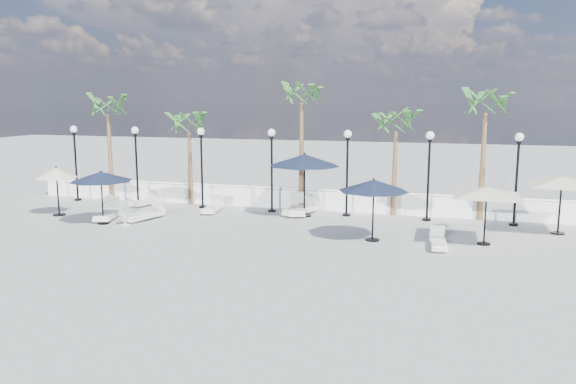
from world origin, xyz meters
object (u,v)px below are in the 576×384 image
(lounger_1, at_px, (108,213))
(parasol_cream_small, at_px, (56,174))
(parasol_navy_left, at_px, (101,177))
(parasol_navy_right, at_px, (374,186))
(lounger_5, at_px, (438,242))
(lounger_4, at_px, (301,209))
(parasol_cream_sq_b, at_px, (562,177))
(parasol_cream_sq_a, at_px, (487,187))
(lounger_3, at_px, (146,201))
(lounger_6, at_px, (297,208))
(lounger_0, at_px, (144,214))
(lounger_2, at_px, (213,207))
(parasol_navy_mid, at_px, (305,160))

(lounger_1, height_order, parasol_cream_small, parasol_cream_small)
(parasol_navy_left, bearing_deg, parasol_navy_right, 1.53)
(lounger_5, relative_size, parasol_navy_left, 0.67)
(lounger_4, xyz_separation_m, parasol_cream_sq_b, (10.55, -0.80, 1.99))
(parasol_cream_sq_a, bearing_deg, parasol_navy_right, -172.28)
(lounger_3, xyz_separation_m, lounger_5, (13.99, -4.21, -0.01))
(parasol_cream_sq_b, bearing_deg, lounger_3, 177.52)
(lounger_3, distance_m, parasol_cream_small, 4.39)
(parasol_cream_sq_a, bearing_deg, parasol_cream_sq_b, 40.96)
(lounger_6, bearing_deg, lounger_0, -168.63)
(lounger_3, bearing_deg, lounger_5, -2.31)
(lounger_4, bearing_deg, lounger_6, -160.70)
(parasol_cream_small, bearing_deg, parasol_navy_left, -17.88)
(lounger_2, height_order, lounger_6, lounger_6)
(lounger_3, bearing_deg, lounger_2, 6.04)
(lounger_1, bearing_deg, parasol_navy_right, -18.64)
(lounger_5, distance_m, parasol_cream_sq_b, 5.95)
(parasol_cream_sq_a, bearing_deg, lounger_2, 166.99)
(parasol_navy_mid, xyz_separation_m, parasol_cream_small, (-10.66, -2.87, -0.61))
(lounger_1, distance_m, parasol_navy_mid, 8.88)
(lounger_3, height_order, parasol_navy_left, parasol_navy_left)
(lounger_5, relative_size, parasol_cream_sq_a, 0.38)
(lounger_5, relative_size, parasol_cream_small, 0.78)
(lounger_1, relative_size, parasol_cream_small, 0.99)
(lounger_0, xyz_separation_m, lounger_5, (12.34, -1.25, -0.04))
(lounger_2, relative_size, lounger_6, 0.83)
(lounger_3, bearing_deg, parasol_navy_right, -3.71)
(lounger_5, height_order, parasol_navy_left, parasol_navy_left)
(parasol_cream_sq_b, bearing_deg, lounger_2, 179.09)
(lounger_5, xyz_separation_m, parasol_cream_small, (-16.53, 1.04, 1.69))
(parasol_navy_left, height_order, parasol_cream_sq_a, parasol_navy_left)
(lounger_0, relative_size, parasol_navy_mid, 0.66)
(parasol_cream_sq_a, bearing_deg, lounger_0, 178.71)
(lounger_6, bearing_deg, parasol_cream_sq_b, -18.99)
(lounger_4, bearing_deg, lounger_5, -14.40)
(parasol_navy_right, xyz_separation_m, parasol_cream_small, (-14.16, 0.64, -0.16))
(parasol_cream_sq_a, bearing_deg, parasol_navy_mid, 158.17)
(lounger_3, xyz_separation_m, parasol_navy_right, (11.62, -3.81, 1.84))
(parasol_cream_sq_a, xyz_separation_m, parasol_cream_small, (-18.10, 0.11, -0.18))
(lounger_0, relative_size, lounger_2, 1.11)
(parasol_navy_left, bearing_deg, parasol_cream_sq_a, 3.15)
(lounger_3, xyz_separation_m, parasol_cream_sq_a, (15.56, -3.27, 1.86))
(lounger_5, relative_size, parasol_navy_mid, 0.54)
(lounger_4, bearing_deg, lounger_0, -134.38)
(lounger_2, xyz_separation_m, lounger_6, (3.89, 0.57, 0.04))
(lounger_1, xyz_separation_m, lounger_5, (13.93, -0.94, -0.05))
(parasol_cream_sq_a, distance_m, parasol_cream_sq_b, 3.78)
(lounger_3, relative_size, parasol_cream_small, 0.82)
(parasol_navy_right, height_order, parasol_cream_sq_b, parasol_cream_sq_b)
(lounger_4, xyz_separation_m, parasol_cream_sq_a, (7.70, -3.28, 1.83))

